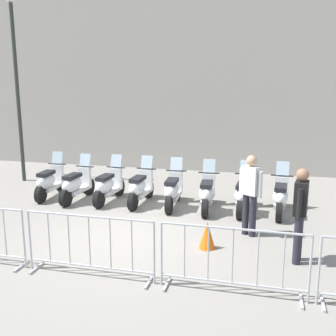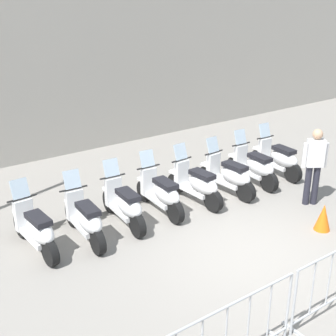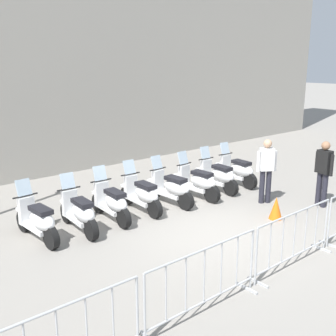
{
  "view_description": "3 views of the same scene",
  "coord_description": "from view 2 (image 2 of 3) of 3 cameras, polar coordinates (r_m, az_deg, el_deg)",
  "views": [
    {
      "loc": [
        2.28,
        -7.49,
        3.11
      ],
      "look_at": [
        0.46,
        2.19,
        1.05
      ],
      "focal_mm": 41.71,
      "sensor_mm": 36.0,
      "label": 1
    },
    {
      "loc": [
        -5.66,
        -4.56,
        4.44
      ],
      "look_at": [
        -0.53,
        1.8,
        1.23
      ],
      "focal_mm": 48.52,
      "sensor_mm": 36.0,
      "label": 2
    },
    {
      "loc": [
        -6.66,
        -5.32,
        3.73
      ],
      "look_at": [
        0.1,
        1.79,
        1.17
      ],
      "focal_mm": 44.4,
      "sensor_mm": 36.0,
      "label": 3
    }
  ],
  "objects": [
    {
      "name": "ground_plane",
      "position": [
        8.52,
        10.64,
        -10.38
      ],
      "size": [
        120.0,
        120.0,
        0.0
      ],
      "primitive_type": "plane",
      "color": "gray"
    },
    {
      "name": "motorcycle_0",
      "position": [
        8.51,
        -16.26,
        -7.43
      ],
      "size": [
        0.56,
        1.72,
        1.24
      ],
      "color": "black",
      "rests_on": "ground"
    },
    {
      "name": "motorcycle_1",
      "position": [
        8.67,
        -10.35,
        -6.32
      ],
      "size": [
        0.59,
        1.72,
        1.24
      ],
      "color": "black",
      "rests_on": "ground"
    },
    {
      "name": "motorcycle_2",
      "position": [
        9.11,
        -5.49,
        -4.6
      ],
      "size": [
        0.6,
        1.72,
        1.24
      ],
      "color": "black",
      "rests_on": "ground"
    },
    {
      "name": "motorcycle_3",
      "position": [
        9.56,
        -0.87,
        -3.18
      ],
      "size": [
        0.57,
        1.73,
        1.24
      ],
      "color": "black",
      "rests_on": "ground"
    },
    {
      "name": "motorcycle_4",
      "position": [
        10.03,
        3.62,
        -2.02
      ],
      "size": [
        0.56,
        1.72,
        1.24
      ],
      "color": "black",
      "rests_on": "ground"
    },
    {
      "name": "motorcycle_5",
      "position": [
        10.54,
        7.65,
        -0.96
      ],
      "size": [
        0.56,
        1.72,
        1.24
      ],
      "color": "black",
      "rests_on": "ground"
    },
    {
      "name": "motorcycle_6",
      "position": [
        11.18,
        10.77,
        0.19
      ],
      "size": [
        0.59,
        1.72,
        1.24
      ],
      "color": "black",
      "rests_on": "ground"
    },
    {
      "name": "motorcycle_7",
      "position": [
        11.85,
        13.67,
        1.17
      ],
      "size": [
        0.6,
        1.72,
        1.24
      ],
      "color": "black",
      "rests_on": "ground"
    },
    {
      "name": "officer_near_row_end",
      "position": [
        10.26,
        17.9,
        0.66
      ],
      "size": [
        0.47,
        0.39,
        1.73
      ],
      "color": "#23232D",
      "rests_on": "ground"
    },
    {
      "name": "traffic_cone",
      "position": [
        9.48,
        18.92,
        -5.87
      ],
      "size": [
        0.32,
        0.32,
        0.55
      ],
      "primitive_type": "cone",
      "color": "orange",
      "rests_on": "ground"
    }
  ]
}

